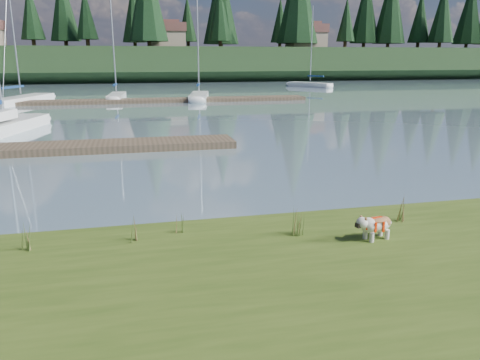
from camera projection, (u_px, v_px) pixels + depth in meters
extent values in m
plane|color=#809CAA|center=(134.00, 103.00, 39.70)|extent=(200.00, 200.00, 0.00)
cube|color=#3C5018|center=(167.00, 360.00, 5.73)|extent=(60.00, 9.00, 0.35)
cube|color=black|center=(131.00, 64.00, 79.57)|extent=(200.00, 20.00, 5.00)
cylinder|color=silver|center=(372.00, 237.00, 8.90)|extent=(0.09, 0.09, 0.19)
cylinder|color=silver|center=(365.00, 234.00, 9.07)|extent=(0.09, 0.09, 0.19)
cylinder|color=silver|center=(387.00, 234.00, 9.06)|extent=(0.09, 0.09, 0.19)
cylinder|color=silver|center=(380.00, 231.00, 9.22)|extent=(0.09, 0.09, 0.19)
ellipsoid|color=silver|center=(377.00, 224.00, 9.01)|extent=(0.67, 0.43, 0.29)
ellipsoid|color=#9B653A|center=(378.00, 220.00, 8.99)|extent=(0.48, 0.38, 0.10)
ellipsoid|color=silver|center=(362.00, 223.00, 8.84)|extent=(0.26, 0.27, 0.22)
cube|color=black|center=(358.00, 225.00, 8.81)|extent=(0.09, 0.12, 0.08)
ellipsoid|color=white|center=(34.00, 119.00, 27.36)|extent=(2.30, 2.61, 0.70)
cube|color=#4C3D2C|center=(40.00, 149.00, 19.00)|extent=(16.00, 2.00, 0.30)
cube|color=#4C3D2C|center=(158.00, 100.00, 40.09)|extent=(26.00, 2.20, 0.30)
cube|color=white|center=(22.00, 101.00, 39.13)|extent=(4.24, 8.12, 0.70)
ellipsoid|color=white|center=(45.00, 97.00, 42.96)|extent=(2.34, 2.61, 0.70)
cylinder|color=silver|center=(11.00, 15.00, 37.39)|extent=(0.12, 0.12, 12.44)
cube|color=navy|center=(12.00, 87.00, 37.78)|extent=(1.19, 3.07, 0.20)
cube|color=white|center=(117.00, 98.00, 42.00)|extent=(1.66, 5.60, 0.70)
ellipsoid|color=white|center=(120.00, 95.00, 44.64)|extent=(1.31, 1.59, 0.70)
cylinder|color=silver|center=(113.00, 41.00, 40.75)|extent=(0.12, 0.12, 8.69)
cube|color=navy|center=(115.00, 85.00, 40.98)|extent=(0.36, 2.21, 0.20)
cube|color=white|center=(199.00, 97.00, 42.32)|extent=(2.72, 6.68, 0.70)
ellipsoid|color=white|center=(201.00, 94.00, 45.47)|extent=(1.74, 2.02, 0.70)
cylinder|color=silver|center=(198.00, 33.00, 40.90)|extent=(0.12, 0.12, 10.02)
cube|color=navy|center=(198.00, 85.00, 41.16)|extent=(0.70, 2.58, 0.20)
cube|color=white|center=(310.00, 85.00, 60.34)|extent=(4.43, 5.91, 0.70)
ellipsoid|color=white|center=(291.00, 84.00, 62.42)|extent=(2.02, 2.12, 0.70)
cylinder|color=silver|center=(312.00, 44.00, 59.03)|extent=(0.12, 0.12, 9.11)
cube|color=navy|center=(316.00, 76.00, 59.47)|extent=(1.47, 2.16, 0.20)
cone|color=#475B23|center=(134.00, 228.00, 8.93)|extent=(0.03, 0.03, 0.50)
cone|color=brown|center=(140.00, 232.00, 8.90)|extent=(0.03, 0.03, 0.40)
cone|color=#475B23|center=(137.00, 226.00, 8.96)|extent=(0.03, 0.03, 0.55)
cone|color=brown|center=(142.00, 232.00, 8.95)|extent=(0.03, 0.03, 0.35)
cone|color=#475B23|center=(135.00, 231.00, 8.87)|extent=(0.03, 0.03, 0.45)
cone|color=#475B23|center=(176.00, 221.00, 9.38)|extent=(0.03, 0.03, 0.46)
cone|color=brown|center=(182.00, 224.00, 9.35)|extent=(0.03, 0.03, 0.37)
cone|color=#475B23|center=(179.00, 219.00, 9.42)|extent=(0.03, 0.03, 0.51)
cone|color=brown|center=(183.00, 224.00, 9.40)|extent=(0.03, 0.03, 0.32)
cone|color=#475B23|center=(177.00, 223.00, 9.32)|extent=(0.03, 0.03, 0.42)
cone|color=#475B23|center=(293.00, 221.00, 9.19)|extent=(0.03, 0.03, 0.58)
cone|color=brown|center=(299.00, 225.00, 9.16)|extent=(0.03, 0.03, 0.46)
cone|color=#475B23|center=(295.00, 219.00, 9.22)|extent=(0.03, 0.03, 0.64)
cone|color=brown|center=(300.00, 225.00, 9.22)|extent=(0.03, 0.03, 0.41)
cone|color=#475B23|center=(295.00, 224.00, 9.13)|extent=(0.03, 0.03, 0.52)
cone|color=#475B23|center=(23.00, 236.00, 8.48)|extent=(0.03, 0.03, 0.55)
cone|color=brown|center=(30.00, 240.00, 8.45)|extent=(0.03, 0.03, 0.44)
cone|color=#475B23|center=(27.00, 234.00, 8.51)|extent=(0.03, 0.03, 0.60)
cone|color=brown|center=(32.00, 240.00, 8.50)|extent=(0.03, 0.03, 0.38)
cone|color=#475B23|center=(24.00, 239.00, 8.41)|extent=(0.03, 0.03, 0.49)
cone|color=#475B23|center=(295.00, 222.00, 9.30)|extent=(0.03, 0.03, 0.47)
cone|color=brown|center=(302.00, 225.00, 9.27)|extent=(0.03, 0.03, 0.37)
cone|color=#475B23|center=(298.00, 221.00, 9.33)|extent=(0.03, 0.03, 0.51)
cone|color=brown|center=(303.00, 226.00, 9.32)|extent=(0.03, 0.03, 0.33)
cone|color=#475B23|center=(298.00, 225.00, 9.23)|extent=(0.03, 0.03, 0.42)
cone|color=#475B23|center=(396.00, 208.00, 10.01)|extent=(0.03, 0.03, 0.57)
cone|color=brown|center=(403.00, 211.00, 9.99)|extent=(0.03, 0.03, 0.46)
cone|color=#475B23|center=(398.00, 206.00, 10.05)|extent=(0.03, 0.03, 0.63)
cone|color=brown|center=(403.00, 212.00, 10.04)|extent=(0.03, 0.03, 0.40)
cone|color=#475B23|center=(399.00, 210.00, 9.95)|extent=(0.03, 0.03, 0.51)
cube|color=#33281C|center=(151.00, 237.00, 9.91)|extent=(60.00, 0.50, 0.14)
cylinder|color=#382619|center=(66.00, 43.00, 75.59)|extent=(0.60, 0.60, 1.80)
cone|color=black|center=(63.00, 5.00, 74.10)|extent=(4.84, 4.84, 11.00)
cylinder|color=#382619|center=(149.00, 43.00, 72.76)|extent=(0.60, 0.60, 1.80)
cylinder|color=#382619|center=(220.00, 44.00, 79.13)|extent=(0.60, 0.60, 1.80)
cone|color=black|center=(220.00, 13.00, 77.87)|extent=(3.96, 3.96, 9.00)
cylinder|color=#382619|center=(297.00, 44.00, 80.07)|extent=(0.60, 0.60, 1.80)
cylinder|color=#382619|center=(363.00, 45.00, 85.94)|extent=(0.60, 0.60, 1.80)
cone|color=black|center=(366.00, 9.00, 84.33)|extent=(5.28, 5.28, 12.00)
cylinder|color=#382619|center=(439.00, 45.00, 84.99)|extent=(0.60, 0.60, 1.80)
cone|color=black|center=(443.00, 12.00, 83.55)|extent=(4.62, 4.62, 10.50)
cube|color=gray|center=(166.00, 41.00, 77.99)|extent=(6.00, 5.00, 2.80)
cube|color=brown|center=(166.00, 27.00, 77.46)|extent=(6.30, 5.30, 1.40)
cube|color=brown|center=(165.00, 22.00, 77.25)|extent=(4.20, 3.60, 0.70)
cube|color=gray|center=(306.00, 41.00, 81.32)|extent=(6.00, 5.00, 2.80)
cube|color=brown|center=(306.00, 29.00, 80.78)|extent=(6.30, 5.30, 1.40)
cube|color=brown|center=(307.00, 24.00, 80.58)|extent=(4.20, 3.60, 0.70)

